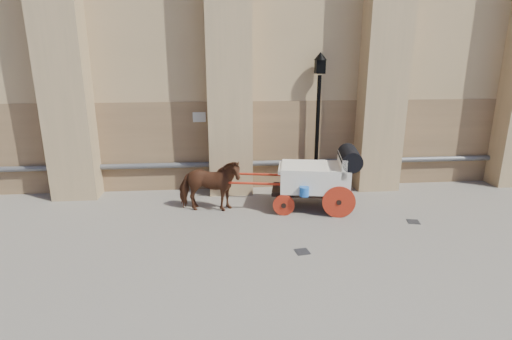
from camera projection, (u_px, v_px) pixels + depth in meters
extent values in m
plane|color=#6B6358|center=(275.00, 237.00, 10.19)|extent=(90.00, 90.00, 0.00)
cube|color=#916F49|center=(316.00, 143.00, 13.92)|extent=(44.00, 0.35, 3.00)
cylinder|color=#59595B|center=(317.00, 162.00, 13.83)|extent=(42.00, 0.18, 0.18)
cube|color=beige|center=(199.00, 117.00, 13.12)|extent=(0.42, 0.04, 0.32)
imported|color=brown|center=(209.00, 186.00, 11.67)|extent=(1.96, 1.07, 1.58)
cube|color=black|center=(311.00, 190.00, 11.94)|extent=(2.44, 1.45, 0.12)
cube|color=white|center=(315.00, 177.00, 11.81)|extent=(2.18, 1.65, 0.73)
cube|color=white|center=(342.00, 164.00, 11.62)|extent=(0.40, 1.30, 0.57)
cube|color=white|center=(285.00, 168.00, 11.82)|extent=(0.57, 1.19, 0.10)
cylinder|color=black|center=(350.00, 158.00, 11.54)|extent=(0.82, 1.38, 0.58)
cylinder|color=red|center=(339.00, 202.00, 11.27)|extent=(0.93, 0.24, 0.93)
cylinder|color=red|center=(335.00, 188.00, 12.50)|extent=(0.93, 0.24, 0.93)
cylinder|color=red|center=(284.00, 205.00, 11.47)|extent=(0.62, 0.18, 0.62)
cylinder|color=red|center=(285.00, 191.00, 12.70)|extent=(0.62, 0.18, 0.62)
cylinder|color=red|center=(252.00, 183.00, 11.57)|extent=(2.46, 0.54, 0.07)
cylinder|color=red|center=(255.00, 174.00, 12.46)|extent=(2.46, 0.54, 0.07)
cylinder|color=blue|center=(304.00, 191.00, 11.20)|extent=(0.27, 0.27, 0.27)
cylinder|color=black|center=(317.00, 134.00, 13.34)|extent=(0.13, 0.13, 3.85)
cone|color=black|center=(315.00, 183.00, 13.82)|extent=(0.38, 0.38, 0.38)
cube|color=black|center=(320.00, 66.00, 12.73)|extent=(0.30, 0.30, 0.45)
cone|color=black|center=(320.00, 56.00, 12.64)|extent=(0.43, 0.43, 0.26)
cube|color=black|center=(302.00, 252.00, 9.40)|extent=(0.37, 0.37, 0.01)
cube|color=black|center=(413.00, 222.00, 11.09)|extent=(0.38, 0.38, 0.01)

